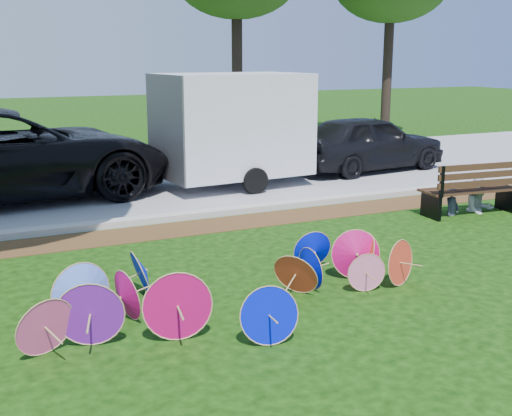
{
  "coord_description": "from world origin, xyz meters",
  "views": [
    {
      "loc": [
        -3.29,
        -6.13,
        3.03
      ],
      "look_at": [
        0.5,
        2.0,
        0.9
      ],
      "focal_mm": 45.0,
      "sensor_mm": 36.0,
      "label": 1
    }
  ],
  "objects_px": {
    "person_left": "(453,188)",
    "park_bench": "(469,188)",
    "parasol_pile": "(231,283)",
    "cargo_trailer": "(233,124)",
    "person_right": "(481,179)",
    "black_van": "(4,155)",
    "dark_pickup": "(368,143)"
  },
  "relations": [
    {
      "from": "person_left",
      "to": "cargo_trailer",
      "type": "bearing_deg",
      "value": 99.96
    },
    {
      "from": "cargo_trailer",
      "to": "dark_pickup",
      "type": "bearing_deg",
      "value": 0.75
    },
    {
      "from": "dark_pickup",
      "to": "person_right",
      "type": "height_order",
      "value": "dark_pickup"
    },
    {
      "from": "parasol_pile",
      "to": "person_right",
      "type": "distance_m",
      "value": 6.99
    },
    {
      "from": "person_left",
      "to": "person_right",
      "type": "relative_size",
      "value": 0.83
    },
    {
      "from": "person_left",
      "to": "parasol_pile",
      "type": "bearing_deg",
      "value": -177.43
    },
    {
      "from": "black_van",
      "to": "person_left",
      "type": "height_order",
      "value": "black_van"
    },
    {
      "from": "person_right",
      "to": "cargo_trailer",
      "type": "bearing_deg",
      "value": 136.42
    },
    {
      "from": "black_van",
      "to": "park_bench",
      "type": "distance_m",
      "value": 9.62
    },
    {
      "from": "black_van",
      "to": "dark_pickup",
      "type": "bearing_deg",
      "value": -97.34
    },
    {
      "from": "dark_pickup",
      "to": "person_right",
      "type": "xyz_separation_m",
      "value": [
        -0.66,
        -4.86,
        -0.1
      ]
    },
    {
      "from": "park_bench",
      "to": "person_left",
      "type": "bearing_deg",
      "value": 177.36
    },
    {
      "from": "person_left",
      "to": "park_bench",
      "type": "bearing_deg",
      "value": -29.74
    },
    {
      "from": "parasol_pile",
      "to": "person_left",
      "type": "relative_size",
      "value": 4.87
    },
    {
      "from": "parasol_pile",
      "to": "person_left",
      "type": "bearing_deg",
      "value": 24.18
    },
    {
      "from": "cargo_trailer",
      "to": "person_right",
      "type": "height_order",
      "value": "cargo_trailer"
    },
    {
      "from": "cargo_trailer",
      "to": "parasol_pile",
      "type": "bearing_deg",
      "value": -117.86
    },
    {
      "from": "dark_pickup",
      "to": "park_bench",
      "type": "height_order",
      "value": "dark_pickup"
    },
    {
      "from": "black_van",
      "to": "dark_pickup",
      "type": "distance_m",
      "value": 9.14
    },
    {
      "from": "parasol_pile",
      "to": "cargo_trailer",
      "type": "distance_m",
      "value": 7.77
    },
    {
      "from": "dark_pickup",
      "to": "black_van",
      "type": "bearing_deg",
      "value": 82.12
    },
    {
      "from": "black_van",
      "to": "dark_pickup",
      "type": "relative_size",
      "value": 1.6
    },
    {
      "from": "parasol_pile",
      "to": "black_van",
      "type": "distance_m",
      "value": 7.95
    },
    {
      "from": "cargo_trailer",
      "to": "person_left",
      "type": "height_order",
      "value": "cargo_trailer"
    },
    {
      "from": "parasol_pile",
      "to": "person_right",
      "type": "bearing_deg",
      "value": 21.83
    },
    {
      "from": "parasol_pile",
      "to": "cargo_trailer",
      "type": "bearing_deg",
      "value": 66.77
    },
    {
      "from": "park_bench",
      "to": "parasol_pile",
      "type": "bearing_deg",
      "value": -151.95
    },
    {
      "from": "black_van",
      "to": "cargo_trailer",
      "type": "height_order",
      "value": "cargo_trailer"
    },
    {
      "from": "parasol_pile",
      "to": "black_van",
      "type": "height_order",
      "value": "black_van"
    },
    {
      "from": "dark_pickup",
      "to": "person_left",
      "type": "relative_size",
      "value": 4.09
    },
    {
      "from": "black_van",
      "to": "cargo_trailer",
      "type": "xyz_separation_m",
      "value": [
        5.03,
        -0.6,
        0.48
      ]
    },
    {
      "from": "black_van",
      "to": "park_bench",
      "type": "bearing_deg",
      "value": -128.22
    }
  ]
}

